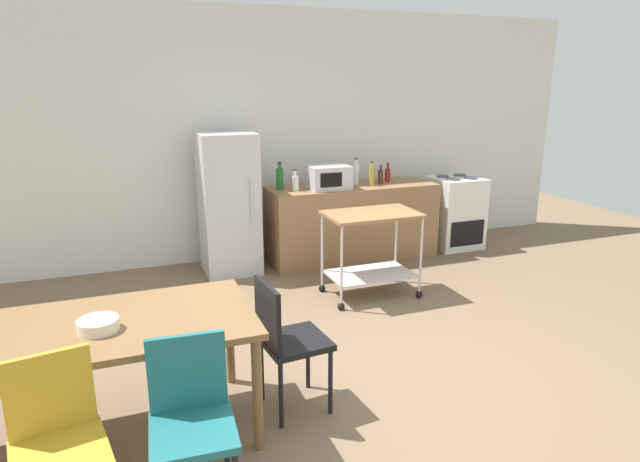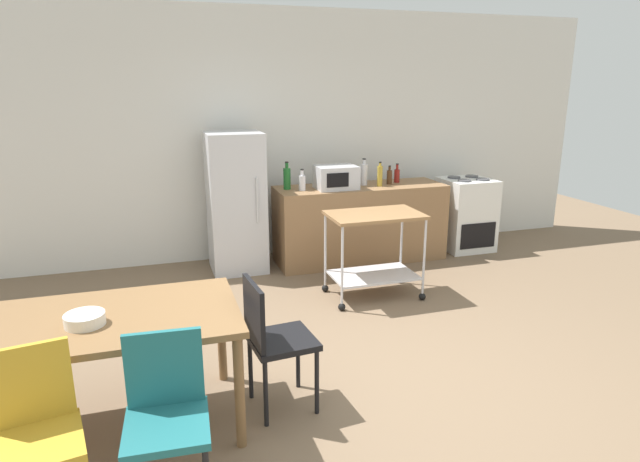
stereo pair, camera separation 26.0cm
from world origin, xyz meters
name	(u,v)px [view 1 (the left image)]	position (x,y,z in m)	size (l,w,h in m)	color
ground_plane	(385,378)	(0.00, 0.00, 0.00)	(12.00, 12.00, 0.00)	brown
back_wall	(264,136)	(0.00, 3.20, 1.45)	(8.40, 0.12, 2.90)	silver
kitchen_counter	(352,223)	(0.90, 2.60, 0.45)	(2.00, 0.64, 0.90)	olive
dining_table	(122,334)	(-1.74, -0.04, 0.67)	(1.50, 0.90, 0.75)	brown
chair_teal	(191,416)	(-1.45, -0.75, 0.52)	(0.42, 0.42, 0.89)	#1E666B
chair_mustard	(57,438)	(-2.04, -0.71, 0.52)	(0.47, 0.47, 0.89)	gold
chair_black	(285,336)	(-0.78, -0.11, 0.52)	(0.44, 0.44, 0.89)	black
stove_oven	(454,212)	(2.35, 2.62, 0.45)	(0.60, 0.61, 0.92)	white
refrigerator	(229,204)	(-0.55, 2.70, 0.78)	(0.60, 0.63, 1.55)	silver
kitchen_cart	(371,240)	(0.60, 1.48, 0.57)	(0.91, 0.57, 0.85)	olive
bottle_wine	(280,178)	(0.03, 2.66, 1.03)	(0.08, 0.08, 0.31)	#1E6628
bottle_soy_sauce	(295,182)	(0.17, 2.54, 0.99)	(0.07, 0.07, 0.24)	silver
microwave	(329,177)	(0.57, 2.53, 1.03)	(0.46, 0.35, 0.26)	silver
bottle_sparkling_water	(356,174)	(0.95, 2.64, 1.03)	(0.08, 0.08, 0.31)	silver
bottle_sesame_oil	(372,175)	(1.10, 2.52, 1.02)	(0.06, 0.06, 0.28)	gold
bottle_soda	(381,176)	(1.26, 2.61, 0.99)	(0.06, 0.06, 0.22)	#4C2D19
bottle_vinegar	(388,174)	(1.40, 2.68, 0.99)	(0.07, 0.07, 0.23)	maroon
fruit_bowl	(98,325)	(-1.85, -0.12, 0.78)	(0.22, 0.22, 0.07)	white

